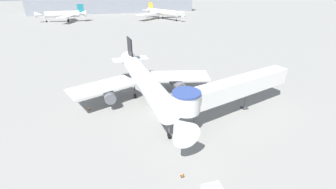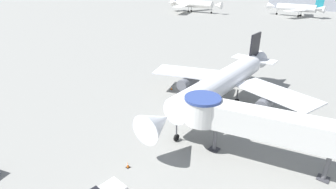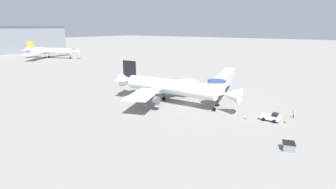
# 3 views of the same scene
# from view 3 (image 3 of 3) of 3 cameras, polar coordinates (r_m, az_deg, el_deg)

# --- Properties ---
(ground_plane) EXTENTS (800.00, 800.00, 0.00)m
(ground_plane) POSITION_cam_3_polar(r_m,az_deg,el_deg) (62.24, 4.11, -2.46)
(ground_plane) COLOR gray
(main_airplane) EXTENTS (27.43, 32.69, 9.61)m
(main_airplane) POSITION_cam_3_polar(r_m,az_deg,el_deg) (63.25, -0.04, 1.67)
(main_airplane) COLOR silver
(main_airplane) RESTS_ON ground_plane
(jet_bridge) EXTENTS (23.46, 8.69, 6.47)m
(jet_bridge) POSITION_cam_3_polar(r_m,az_deg,el_deg) (68.64, 11.81, 2.98)
(jet_bridge) COLOR silver
(jet_bridge) RESTS_ON ground_plane
(pushback_tug_white) EXTENTS (2.47, 3.79, 1.74)m
(pushback_tug_white) POSITION_cam_3_polar(r_m,az_deg,el_deg) (56.01, 21.52, -4.58)
(pushback_tug_white) COLOR silver
(pushback_tug_white) RESTS_ON ground_plane
(service_container_gray) EXTENTS (2.40, 2.27, 1.23)m
(service_container_gray) POSITION_cam_3_polar(r_m,az_deg,el_deg) (44.26, 24.77, -10.17)
(service_container_gray) COLOR gray
(service_container_gray) RESTS_ON ground_plane
(traffic_cone_apron_front) EXTENTS (0.45, 0.45, 0.74)m
(traffic_cone_apron_front) POSITION_cam_3_polar(r_m,az_deg,el_deg) (56.17, 24.10, -5.23)
(traffic_cone_apron_front) COLOR black
(traffic_cone_apron_front) RESTS_ON ground_plane
(traffic_cone_port_wing) EXTENTS (0.40, 0.40, 0.67)m
(traffic_cone_port_wing) POSITION_cam_3_polar(r_m,az_deg,el_deg) (56.57, -6.15, -3.92)
(traffic_cone_port_wing) COLOR black
(traffic_cone_port_wing) RESTS_ON ground_plane
(traffic_cone_near_nose) EXTENTS (0.39, 0.39, 0.65)m
(traffic_cone_near_nose) POSITION_cam_3_polar(r_m,az_deg,el_deg) (55.57, 16.39, -4.79)
(traffic_cone_near_nose) COLOR black
(traffic_cone_near_nose) RESTS_ON ground_plane
(ground_crew_marshaller) EXTENTS (0.37, 0.34, 1.66)m
(ground_crew_marshaller) POSITION_cam_3_polar(r_m,az_deg,el_deg) (59.48, 25.69, -3.74)
(ground_crew_marshaller) COLOR #1E2338
(ground_crew_marshaller) RESTS_ON ground_plane
(background_jet_gold_tail) EXTENTS (37.02, 35.12, 9.83)m
(background_jet_gold_tail) POSITION_cam_3_polar(r_m,az_deg,el_deg) (173.58, -24.34, 8.64)
(background_jet_gold_tail) COLOR white
(background_jet_gold_tail) RESTS_ON ground_plane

